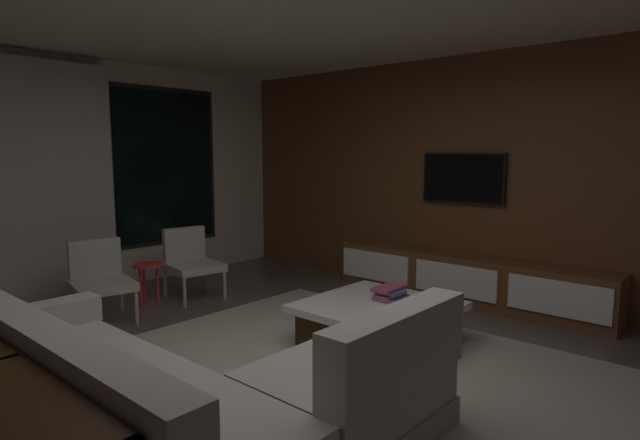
# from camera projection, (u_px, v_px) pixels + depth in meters

# --- Properties ---
(floor) EXTENTS (9.20, 9.20, 0.00)m
(floor) POSITION_uv_depth(u_px,v_px,m) (293.00, 389.00, 3.65)
(floor) COLOR #564C44
(back_wall_with_window) EXTENTS (6.60, 0.30, 2.70)m
(back_wall_with_window) POSITION_uv_depth(u_px,v_px,m) (56.00, 179.00, 5.82)
(back_wall_with_window) COLOR beige
(back_wall_with_window) RESTS_ON floor
(media_wall) EXTENTS (0.12, 7.80, 2.70)m
(media_wall) POSITION_uv_depth(u_px,v_px,m) (488.00, 178.00, 5.75)
(media_wall) COLOR brown
(media_wall) RESTS_ON floor
(area_rug) EXTENTS (3.20, 3.80, 0.01)m
(area_rug) POSITION_uv_depth(u_px,v_px,m) (337.00, 376.00, 3.85)
(area_rug) COLOR #ADA391
(area_rug) RESTS_ON floor
(sectional_couch) EXTENTS (1.98, 2.50, 0.82)m
(sectional_couch) POSITION_uv_depth(u_px,v_px,m) (178.00, 401.00, 2.86)
(sectional_couch) COLOR gray
(sectional_couch) RESTS_ON floor
(coffee_table) EXTENTS (1.16, 1.16, 0.36)m
(coffee_table) POSITION_uv_depth(u_px,v_px,m) (378.00, 323.00, 4.48)
(coffee_table) COLOR #321D0D
(coffee_table) RESTS_ON floor
(book_stack_on_coffee_table) EXTENTS (0.31, 0.22, 0.12)m
(book_stack_on_coffee_table) POSITION_uv_depth(u_px,v_px,m) (390.00, 293.00, 4.56)
(book_stack_on_coffee_table) COLOR #AF5991
(book_stack_on_coffee_table) RESTS_ON coffee_table
(accent_chair_near_window) EXTENTS (0.62, 0.64, 0.78)m
(accent_chair_near_window) POSITION_uv_depth(u_px,v_px,m) (191.00, 259.00, 5.93)
(accent_chair_near_window) COLOR #B2ADA0
(accent_chair_near_window) RESTS_ON floor
(accent_chair_by_curtain) EXTENTS (0.64, 0.66, 0.78)m
(accent_chair_by_curtain) POSITION_uv_depth(u_px,v_px,m) (100.00, 276.00, 5.12)
(accent_chair_by_curtain) COLOR #B2ADA0
(accent_chair_by_curtain) RESTS_ON floor
(side_stool) EXTENTS (0.32, 0.32, 0.46)m
(side_stool) POSITION_uv_depth(u_px,v_px,m) (148.00, 271.00, 5.59)
(side_stool) COLOR red
(side_stool) RESTS_ON floor
(media_console) EXTENTS (0.46, 3.10, 0.52)m
(media_console) POSITION_uv_depth(u_px,v_px,m) (468.00, 280.00, 5.71)
(media_console) COLOR brown
(media_console) RESTS_ON floor
(mounted_tv) EXTENTS (0.05, 0.97, 0.56)m
(mounted_tv) POSITION_uv_depth(u_px,v_px,m) (463.00, 178.00, 5.83)
(mounted_tv) COLOR black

